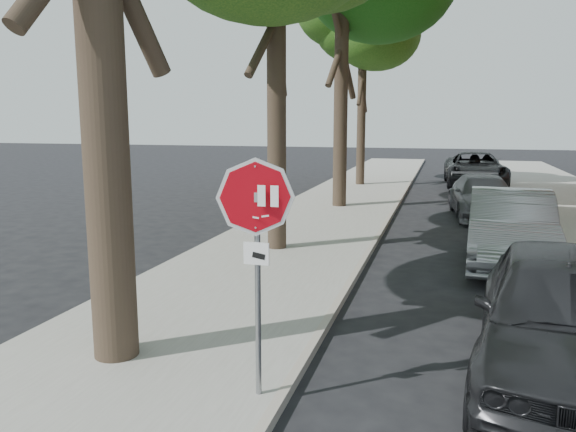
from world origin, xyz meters
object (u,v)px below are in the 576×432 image
object	(u,v)px
tree_far	(363,29)
car_b	(510,228)
stop_sign	(257,232)
car_c	(483,197)
car_d	(475,169)
car_a	(563,316)

from	to	relation	value
tree_far	car_b	bearing A→B (deg)	-68.87
stop_sign	car_b	bearing A→B (deg)	65.86
car_c	car_d	distance (m)	9.19
car_a	car_d	world-z (taller)	car_a
car_b	car_c	xyz separation A→B (m)	(-0.21, 6.17, -0.13)
car_b	car_d	xyz separation A→B (m)	(-0.05, 15.36, 0.00)
tree_far	stop_sign	bearing A→B (deg)	-84.54
car_a	car_b	distance (m)	5.84
stop_sign	car_a	bearing A→B (deg)	24.81
tree_far	car_b	xyz separation A→B (m)	(5.32, -13.77, -6.41)
car_a	car_c	world-z (taller)	car_a
car_a	car_d	xyz separation A→B (m)	(-0.05, 21.20, -0.01)
car_c	car_d	bearing A→B (deg)	83.63
car_b	car_d	size ratio (longest dim) A/B	0.84
car_a	car_c	size ratio (longest dim) A/B	1.04
stop_sign	tree_far	distance (m)	21.88
stop_sign	tree_far	xyz separation A→B (m)	(-2.02, 21.14, 5.26)
tree_far	car_d	bearing A→B (deg)	16.78
tree_far	car_c	world-z (taller)	tree_far
stop_sign	tree_far	size ratio (longest dim) A/B	0.28
stop_sign	car_c	size ratio (longest dim) A/B	0.56
car_d	tree_far	bearing A→B (deg)	-165.44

